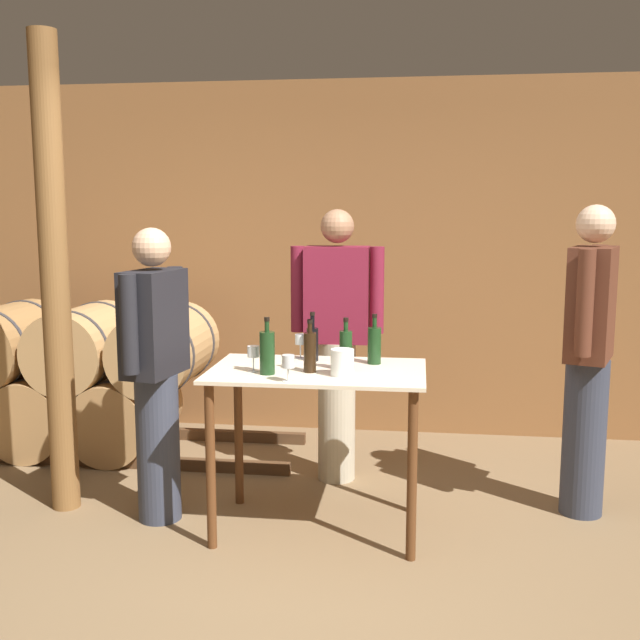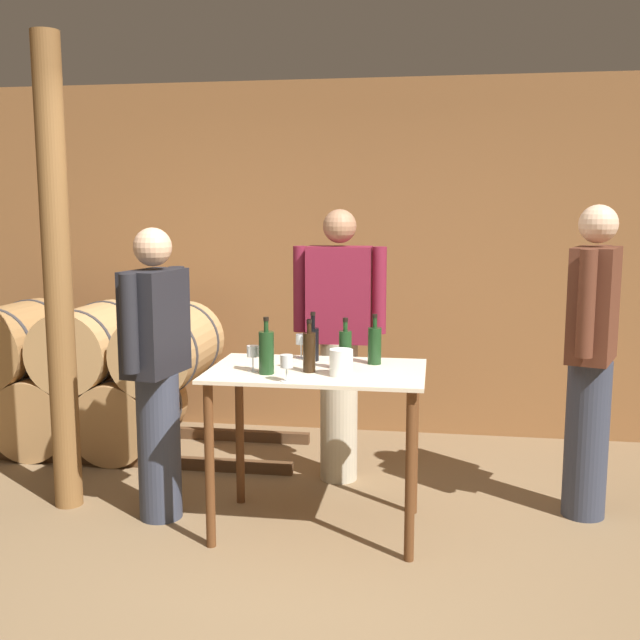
% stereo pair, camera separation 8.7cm
% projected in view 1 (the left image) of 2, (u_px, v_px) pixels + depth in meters
% --- Properties ---
extents(ground_plane, '(14.00, 14.00, 0.00)m').
position_uv_depth(ground_plane, '(302.00, 593.00, 3.42)').
color(ground_plane, brown).
extents(back_wall, '(8.40, 0.05, 2.70)m').
position_uv_depth(back_wall, '(354.00, 260.00, 5.77)').
color(back_wall, brown).
rests_on(back_wall, ground_plane).
extents(barrel_rack, '(3.69, 0.82, 1.07)m').
position_uv_depth(barrel_rack, '(66.00, 380.00, 5.40)').
color(barrel_rack, '#4C331E').
rests_on(barrel_rack, ground_plane).
extents(tasting_table, '(1.14, 0.72, 0.90)m').
position_uv_depth(tasting_table, '(318.00, 399.00, 4.01)').
color(tasting_table, beige).
rests_on(tasting_table, ground_plane).
extents(wooden_post, '(0.16, 0.16, 2.70)m').
position_uv_depth(wooden_post, '(55.00, 279.00, 4.22)').
color(wooden_post, brown).
rests_on(wooden_post, ground_plane).
extents(wine_bottle_far_left, '(0.08, 0.08, 0.30)m').
position_uv_depth(wine_bottle_far_left, '(267.00, 352.00, 3.85)').
color(wine_bottle_far_left, '#193819').
rests_on(wine_bottle_far_left, tasting_table).
extents(wine_bottle_left, '(0.07, 0.07, 0.28)m').
position_uv_depth(wine_bottle_left, '(312.00, 342.00, 4.19)').
color(wine_bottle_left, black).
rests_on(wine_bottle_left, tasting_table).
extents(wine_bottle_center, '(0.07, 0.07, 0.28)m').
position_uv_depth(wine_bottle_center, '(310.00, 351.00, 3.89)').
color(wine_bottle_center, black).
rests_on(wine_bottle_center, tasting_table).
extents(wine_bottle_right, '(0.07, 0.07, 0.28)m').
position_uv_depth(wine_bottle_right, '(346.00, 349.00, 3.94)').
color(wine_bottle_right, '#193819').
rests_on(wine_bottle_right, tasting_table).
extents(wine_bottle_far_right, '(0.07, 0.07, 0.28)m').
position_uv_depth(wine_bottle_far_right, '(374.00, 344.00, 4.10)').
color(wine_bottle_far_right, '#193819').
rests_on(wine_bottle_far_right, tasting_table).
extents(wine_glass_near_left, '(0.06, 0.06, 0.14)m').
position_uv_depth(wine_glass_near_left, '(253.00, 353.00, 3.91)').
color(wine_glass_near_left, silver).
rests_on(wine_glass_near_left, tasting_table).
extents(wine_glass_near_center, '(0.06, 0.06, 0.14)m').
position_uv_depth(wine_glass_near_center, '(300.00, 341.00, 4.25)').
color(wine_glass_near_center, silver).
rests_on(wine_glass_near_center, tasting_table).
extents(wine_glass_near_right, '(0.06, 0.06, 0.13)m').
position_uv_depth(wine_glass_near_right, '(288.00, 363.00, 3.68)').
color(wine_glass_near_right, silver).
rests_on(wine_glass_near_right, tasting_table).
extents(ice_bucket, '(0.12, 0.12, 0.14)m').
position_uv_depth(ice_bucket, '(342.00, 362.00, 3.82)').
color(ice_bucket, white).
rests_on(ice_bucket, tasting_table).
extents(person_host, '(0.59, 0.24, 1.74)m').
position_uv_depth(person_host, '(337.00, 339.00, 4.75)').
color(person_host, '#B7AD93').
rests_on(person_host, ground_plane).
extents(person_visitor_with_scarf, '(0.29, 0.58, 1.64)m').
position_uv_depth(person_visitor_with_scarf, '(156.00, 369.00, 4.12)').
color(person_visitor_with_scarf, '#333847').
rests_on(person_visitor_with_scarf, ground_plane).
extents(person_visitor_bearded, '(0.34, 0.56, 1.77)m').
position_uv_depth(person_visitor_bearded, '(589.00, 354.00, 4.19)').
color(person_visitor_bearded, '#333847').
rests_on(person_visitor_bearded, ground_plane).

